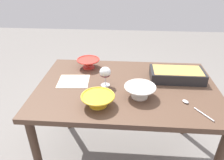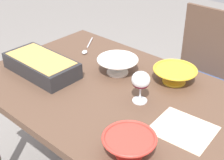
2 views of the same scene
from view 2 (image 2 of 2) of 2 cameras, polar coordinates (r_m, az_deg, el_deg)
dining_table at (r=1.51m, az=0.00°, el=-4.45°), size 1.28×0.84×0.74m
chair at (r=2.13m, az=15.25°, el=0.81°), size 0.43×0.44×0.91m
wine_glass at (r=1.34m, az=5.17°, el=-0.28°), size 0.08×0.08×0.14m
casserole_dish at (r=1.62m, az=-12.54°, el=2.72°), size 0.39×0.19×0.08m
mixing_bowl at (r=1.10m, az=3.09°, el=-11.39°), size 0.19×0.19×0.08m
small_bowl at (r=1.58m, az=1.01°, el=2.75°), size 0.21×0.21×0.08m
serving_bowl at (r=1.53m, az=11.15°, el=1.01°), size 0.21×0.21×0.07m
serving_spoon at (r=1.84m, az=-4.60°, el=5.60°), size 0.14×0.21×0.01m
napkin at (r=1.26m, az=12.62°, el=-8.60°), size 0.24×0.21×0.00m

